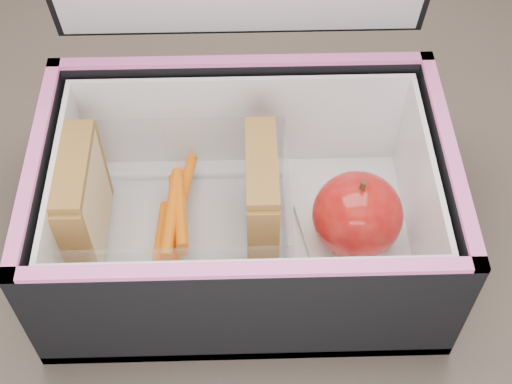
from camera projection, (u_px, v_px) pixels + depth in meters
kitchen_table at (275, 271)px, 0.72m from camera, size 1.20×0.80×0.75m
lunch_bag at (244, 194)px, 0.57m from camera, size 0.32×0.26×0.32m
plastic_tub at (174, 210)px, 0.59m from camera, size 0.19×0.13×0.08m
sandwich_left at (83, 202)px, 0.57m from camera, size 0.02×0.09×0.10m
sandwich_right at (261, 198)px, 0.58m from camera, size 0.02×0.09×0.10m
carrot_sticks at (175, 216)px, 0.60m from camera, size 0.04×0.13×0.03m
paper_napkin at (346, 235)px, 0.61m from camera, size 0.09×0.09×0.01m
red_apple at (357, 215)px, 0.58m from camera, size 0.09×0.09×0.08m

